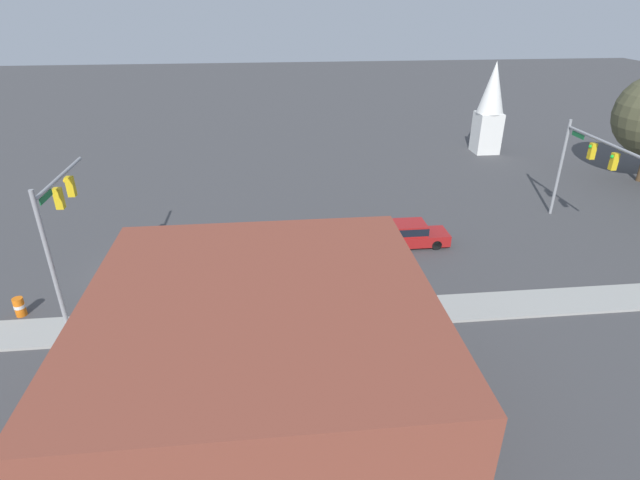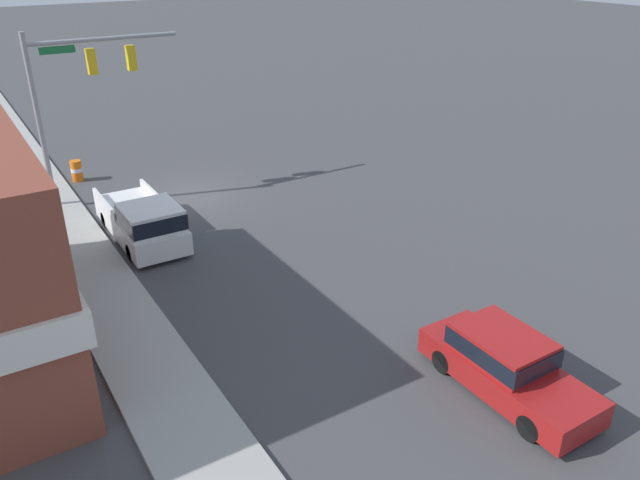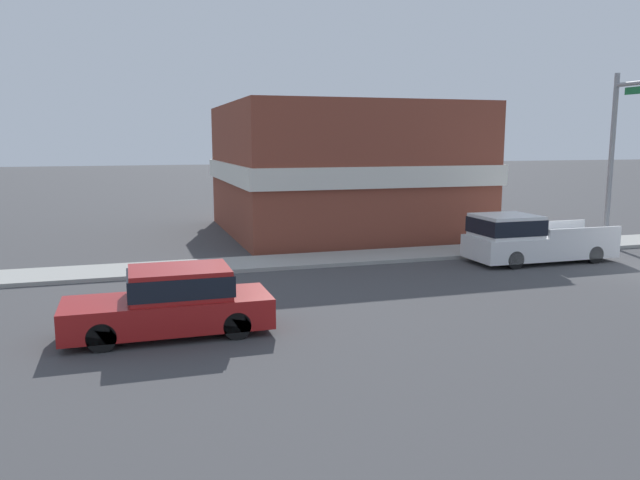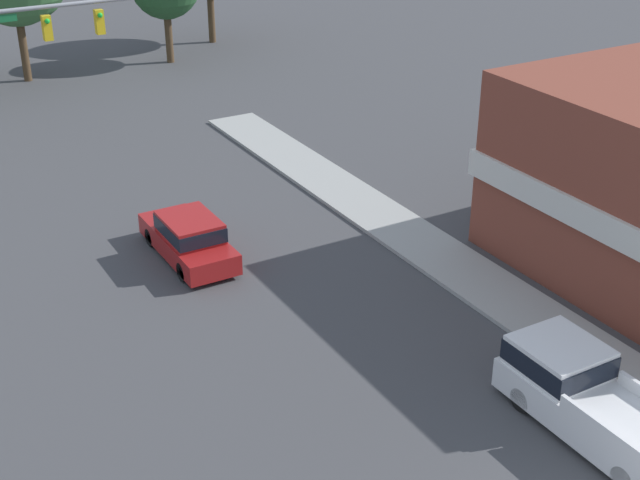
{
  "view_description": "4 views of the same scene",
  "coord_description": "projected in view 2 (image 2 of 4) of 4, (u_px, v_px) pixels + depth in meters",
  "views": [
    {
      "loc": [
        26.77,
        8.23,
        14.95
      ],
      "look_at": [
        0.85,
        10.94,
        2.02
      ],
      "focal_mm": 28.0,
      "sensor_mm": 36.0,
      "label": 1
    },
    {
      "loc": [
        9.1,
        25.61,
        10.66
      ],
      "look_at": [
        0.65,
        12.12,
        2.94
      ],
      "focal_mm": 35.0,
      "sensor_mm": 36.0,
      "label": 2
    },
    {
      "loc": [
        -16.65,
        18.03,
        4.63
      ],
      "look_at": [
        -1.04,
        13.18,
        1.98
      ],
      "focal_mm": 35.0,
      "sensor_mm": 36.0,
      "label": 3
    },
    {
      "loc": [
        -11.71,
        -8.89,
        14.37
      ],
      "look_at": [
        1.14,
        13.27,
        1.61
      ],
      "focal_mm": 50.0,
      "sensor_mm": 36.0,
      "label": 4
    }
  ],
  "objects": [
    {
      "name": "ground_plane",
      "position": [
        191.0,
        197.0,
        28.52
      ],
      "size": [
        200.0,
        200.0,
        0.0
      ],
      "primitive_type": "plane",
      "color": "#424244"
    },
    {
      "name": "sidewalk_curb",
      "position": [
        61.0,
        222.0,
        25.77
      ],
      "size": [
        2.4,
        60.0,
        0.14
      ],
      "color": "#9E9E99",
      "rests_on": "ground"
    },
    {
      "name": "near_signal_assembly",
      "position": [
        79.0,
        81.0,
        26.02
      ],
      "size": [
        6.31,
        0.49,
        7.39
      ],
      "color": "gray",
      "rests_on": "ground"
    },
    {
      "name": "car_lead",
      "position": [
        505.0,
        363.0,
        16.01
      ],
      "size": [
        1.85,
        4.83,
        1.61
      ],
      "color": "black",
      "rests_on": "ground"
    },
    {
      "name": "pickup_truck_parked",
      "position": [
        144.0,
        221.0,
        23.83
      ],
      "size": [
        2.1,
        5.62,
        1.85
      ],
      "color": "black",
      "rests_on": "ground"
    },
    {
      "name": "construction_barrel",
      "position": [
        77.0,
        171.0,
        30.17
      ],
      "size": [
        0.54,
        0.54,
        1.02
      ],
      "color": "orange",
      "rests_on": "ground"
    }
  ]
}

